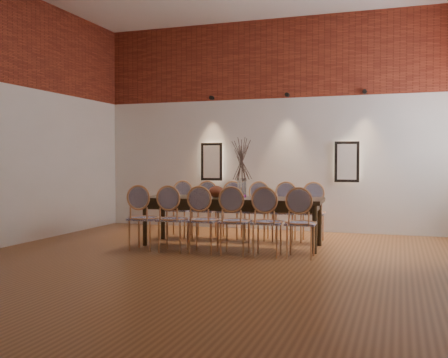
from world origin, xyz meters
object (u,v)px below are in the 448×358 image
(chair_near_b, at_px, (173,219))
(chair_far_a, at_px, (179,209))
(chair_near_c, at_px, (204,220))
(chair_far_c, at_px, (230,211))
(chair_near_a, at_px, (144,218))
(chair_far_f, at_px, (312,213))
(chair_near_f, at_px, (301,223))
(chair_far_b, at_px, (204,210))
(chair_far_e, at_px, (284,212))
(vase, at_px, (242,188))
(chair_near_e, at_px, (267,222))
(chair_far_d, at_px, (257,212))
(book, at_px, (232,196))
(bowl, at_px, (216,192))
(dining_table, at_px, (232,222))
(chair_near_d, at_px, (235,221))

(chair_near_b, height_order, chair_far_a, same)
(chair_near_c, distance_m, chair_far_c, 1.45)
(chair_near_a, relative_size, chair_far_f, 1.00)
(chair_near_f, xyz_separation_m, chair_far_b, (-1.92, 1.35, 0.00))
(chair_far_e, distance_m, vase, 1.00)
(chair_far_c, bearing_deg, chair_near_e, 122.48)
(chair_near_b, bearing_deg, chair_near_f, 0.00)
(chair_far_e, bearing_deg, chair_far_d, 0.00)
(chair_near_c, distance_m, book, 0.91)
(chair_near_e, bearing_deg, bowl, 144.17)
(book, bearing_deg, dining_table, -70.40)
(chair_near_e, height_order, vase, vase)
(chair_near_e, height_order, book, chair_near_e)
(chair_far_a, bearing_deg, vase, 150.94)
(chair_near_e, xyz_separation_m, bowl, (-0.97, 0.63, 0.37))
(chair_near_c, height_order, chair_near_f, same)
(dining_table, relative_size, chair_far_c, 2.95)
(chair_far_d, height_order, book, chair_far_d)
(dining_table, bearing_deg, vase, -0.00)
(dining_table, xyz_separation_m, chair_near_f, (1.19, -0.67, 0.09))
(dining_table, height_order, chair_near_b, chair_near_b)
(vase, bearing_deg, chair_far_e, 56.15)
(chair_far_b, distance_m, book, 0.94)
(dining_table, bearing_deg, chair_far_b, 133.68)
(chair_near_a, xyz_separation_m, chair_far_d, (1.31, 1.52, 0.00))
(chair_far_e, height_order, bowl, chair_far_e)
(chair_far_b, bearing_deg, chair_far_f, -180.00)
(chair_far_b, relative_size, chair_far_f, 1.00)
(chair_near_b, bearing_deg, book, 52.07)
(chair_far_f, bearing_deg, chair_near_b, 38.15)
(chair_far_c, bearing_deg, dining_table, 107.65)
(chair_near_e, relative_size, vase, 3.13)
(chair_far_a, bearing_deg, chair_far_b, 180.00)
(chair_far_d, relative_size, chair_far_f, 1.00)
(chair_near_f, distance_m, chair_far_c, 2.00)
(chair_far_b, bearing_deg, chair_far_d, -180.00)
(chair_far_d, bearing_deg, chair_near_e, 107.65)
(chair_near_d, distance_m, chair_near_f, 0.92)
(chair_near_d, relative_size, chair_near_e, 1.00)
(chair_far_a, height_order, chair_far_b, same)
(chair_far_b, relative_size, chair_far_c, 1.00)
(chair_far_a, height_order, chair_far_e, same)
(chair_near_e, relative_size, chair_far_a, 1.00)
(dining_table, relative_size, chair_far_d, 2.95)
(bowl, bearing_deg, chair_near_e, -32.93)
(vase, bearing_deg, chair_far_c, 120.66)
(chair_far_a, xyz_separation_m, chair_far_b, (0.46, 0.02, 0.00))
(book, bearing_deg, vase, -29.43)
(chair_near_b, distance_m, vase, 1.19)
(chair_near_b, relative_size, book, 3.62)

